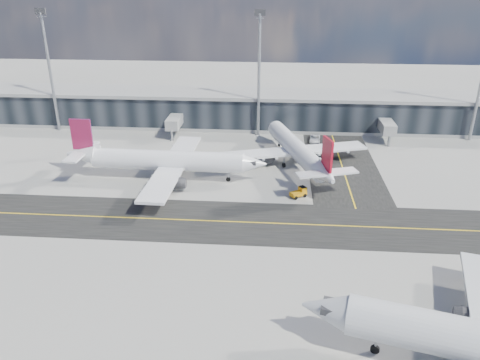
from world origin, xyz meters
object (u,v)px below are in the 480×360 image
(airliner_redtail, at_px, (297,149))
(baggage_tug, at_px, (300,192))
(airliner_af, at_px, (165,161))
(service_van, at_px, (315,139))

(airliner_redtail, bearing_deg, baggage_tug, -107.17)
(airliner_redtail, relative_size, baggage_tug, 11.15)
(airliner_af, height_order, baggage_tug, airliner_af)
(airliner_redtail, xyz_separation_m, service_van, (4.89, 15.43, -2.85))
(airliner_af, bearing_deg, service_van, 130.25)
(airliner_af, height_order, airliner_redtail, airliner_af)
(airliner_redtail, relative_size, service_van, 7.05)
(airliner_redtail, distance_m, baggage_tug, 14.86)
(service_van, bearing_deg, airliner_redtail, -101.71)
(airliner_af, relative_size, airliner_redtail, 1.08)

